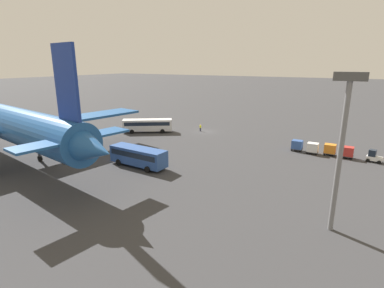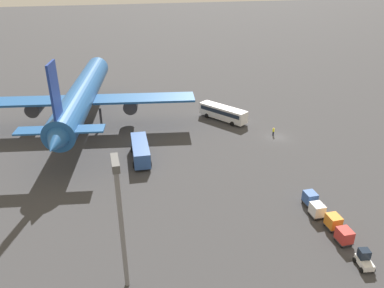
% 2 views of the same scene
% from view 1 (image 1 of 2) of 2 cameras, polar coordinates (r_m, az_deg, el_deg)
% --- Properties ---
extents(ground_plane, '(600.00, 600.00, 0.00)m').
position_cam_1_polar(ground_plane, '(73.82, 2.35, 2.43)').
color(ground_plane, '#38383A').
extents(airplane, '(54.87, 47.42, 18.51)m').
position_cam_1_polar(airplane, '(56.61, -31.70, 3.40)').
color(airplane, '#1E5193').
rests_on(airplane, ground).
extents(shuttle_bus_near, '(11.23, 8.69, 3.16)m').
position_cam_1_polar(shuttle_bus_near, '(73.22, -8.49, 3.68)').
color(shuttle_bus_near, white).
rests_on(shuttle_bus_near, ground).
extents(shuttle_bus_far, '(10.23, 3.62, 3.12)m').
position_cam_1_polar(shuttle_bus_far, '(49.22, -10.21, -2.13)').
color(shuttle_bus_far, '#2D5199').
rests_on(shuttle_bus_far, ground).
extents(baggage_tug, '(2.59, 1.99, 2.10)m').
position_cam_1_polar(baggage_tug, '(59.50, 31.33, -2.07)').
color(baggage_tug, white).
rests_on(baggage_tug, ground).
extents(worker_person, '(0.38, 0.38, 1.74)m').
position_cam_1_polar(worker_person, '(73.77, 1.60, 3.12)').
color(worker_person, '#1E1E2D').
rests_on(worker_person, ground).
extents(cargo_cart_red, '(2.02, 1.71, 2.06)m').
position_cam_1_polar(cargo_cart_red, '(59.50, 27.51, -1.30)').
color(cargo_cart_red, '#38383D').
rests_on(cargo_cart_red, ground).
extents(cargo_cart_orange, '(2.02, 1.71, 2.06)m').
position_cam_1_polar(cargo_cart_orange, '(59.95, 24.79, -0.86)').
color(cargo_cart_orange, '#38383D').
rests_on(cargo_cart_orange, ground).
extents(cargo_cart_white, '(2.02, 1.71, 2.06)m').
position_cam_1_polar(cargo_cart_white, '(59.59, 21.99, -0.64)').
color(cargo_cart_white, '#38383D').
rests_on(cargo_cart_white, ground).
extents(cargo_cart_blue, '(2.02, 1.71, 2.06)m').
position_cam_1_polar(cargo_cart_blue, '(60.57, 19.39, -0.15)').
color(cargo_cart_blue, '#38383D').
rests_on(cargo_cart_blue, ground).
extents(light_pole, '(2.80, 0.70, 15.60)m').
position_cam_1_polar(light_pole, '(31.19, 26.75, 1.27)').
color(light_pole, slate).
rests_on(light_pole, ground).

